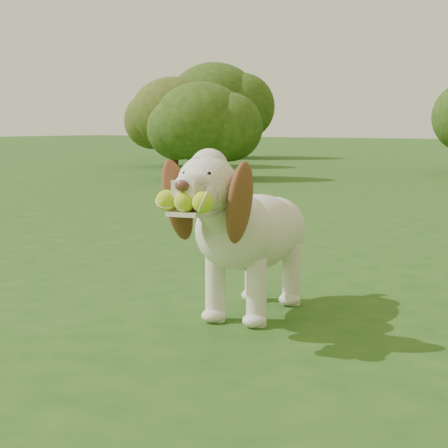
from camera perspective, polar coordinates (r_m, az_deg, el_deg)
The scene contains 5 objects.
ground at distance 3.93m, azimuth -1.08°, elevation -4.61°, with size 80.00×80.00×0.00m, color #1E4D16.
dog at distance 3.21m, azimuth 1.76°, elevation -0.24°, with size 0.50×1.14×0.74m.
shrub_a at distance 11.48m, azimuth -1.77°, elevation 7.79°, with size 1.43×1.43×1.48m.
shrub_e at distance 14.92m, azimuth -3.85°, elevation 8.37°, with size 1.70×1.70×1.77m.
shrub_g at distance 18.82m, azimuth -0.75°, elevation 9.29°, with size 2.28×2.28×2.36m.
Camera 1 is at (2.25, -3.12, 0.83)m, focal length 60.00 mm.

